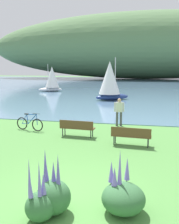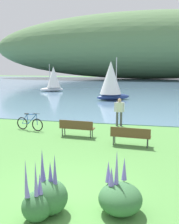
{
  "view_description": "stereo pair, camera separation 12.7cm",
  "coord_description": "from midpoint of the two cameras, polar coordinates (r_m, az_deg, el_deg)",
  "views": [
    {
      "loc": [
        2.05,
        -6.24,
        3.52
      ],
      "look_at": [
        -0.92,
        7.82,
        1.0
      ],
      "focal_mm": 40.48,
      "sensor_mm": 36.0,
      "label": 1
    },
    {
      "loc": [
        2.17,
        -6.22,
        3.52
      ],
      "look_at": [
        -0.92,
        7.82,
        1.0
      ],
      "focal_mm": 40.48,
      "sensor_mm": 36.0,
      "label": 2
    }
  ],
  "objects": [
    {
      "name": "park_bench_further_along",
      "position": [
        11.64,
        9.54,
        -5.13
      ],
      "size": [
        1.83,
        0.62,
        0.88
      ],
      "color": "brown",
      "rests_on": "ground"
    },
    {
      "name": "echium_bush_beside_closest",
      "position": [
        6.52,
        -8.28,
        -18.16
      ],
      "size": [
        0.85,
        0.85,
        1.59
      ],
      "color": "#386B3D",
      "rests_on": "ground"
    },
    {
      "name": "person_at_shoreline",
      "position": [
        15.39,
        6.98,
        0.37
      ],
      "size": [
        0.6,
        0.29,
        1.71
      ],
      "color": "#4C4C51",
      "rests_on": "ground"
    },
    {
      "name": "echium_bush_closest_to_camera",
      "position": [
        6.33,
        -11.3,
        -19.82
      ],
      "size": [
        0.7,
        0.7,
        1.54
      ],
      "color": "#386B3D",
      "rests_on": "ground"
    },
    {
      "name": "sailboat_mid_bay",
      "position": [
        27.44,
        5.03,
        7.15
      ],
      "size": [
        3.84,
        3.36,
        4.58
      ],
      "color": "navy",
      "rests_on": "bay_water"
    },
    {
      "name": "bicycle_leaning_near_bench",
      "position": [
        14.75,
        -13.1,
        -2.53
      ],
      "size": [
        1.75,
        0.4,
        1.01
      ],
      "color": "black",
      "rests_on": "ground"
    },
    {
      "name": "bay_water",
      "position": [
        55.7,
        10.29,
        6.2
      ],
      "size": [
        180.0,
        80.0,
        0.04
      ],
      "primitive_type": "cube",
      "color": "#5B7F9E",
      "rests_on": "ground"
    },
    {
      "name": "echium_bush_mid_cluster",
      "position": [
        6.55,
        7.49,
        -18.55
      ],
      "size": [
        1.07,
        1.07,
        1.61
      ],
      "color": "#386B3D",
      "rests_on": "ground"
    },
    {
      "name": "sailboat_toward_hillside",
      "position": [
        38.12,
        -8.09,
        7.46
      ],
      "size": [
        3.5,
        2.69,
        4.01
      ],
      "color": "white",
      "rests_on": "bay_water"
    },
    {
      "name": "ground_plane",
      "position": [
        7.46,
        -5.85,
        -18.27
      ],
      "size": [
        200.0,
        200.0,
        0.0
      ],
      "primitive_type": "plane",
      "color": "#518E42"
    },
    {
      "name": "distant_hillside",
      "position": [
        83.37,
        12.58,
        14.39
      ],
      "size": [
        101.48,
        28.0,
        20.53
      ],
      "primitive_type": "ellipsoid",
      "color": "#567A4C",
      "rests_on": "bay_water"
    },
    {
      "name": "park_bench_near_camera",
      "position": [
        13.02,
        -2.64,
        -3.38
      ],
      "size": [
        1.83,
        0.61,
        0.88
      ],
      "color": "brown",
      "rests_on": "ground"
    }
  ]
}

